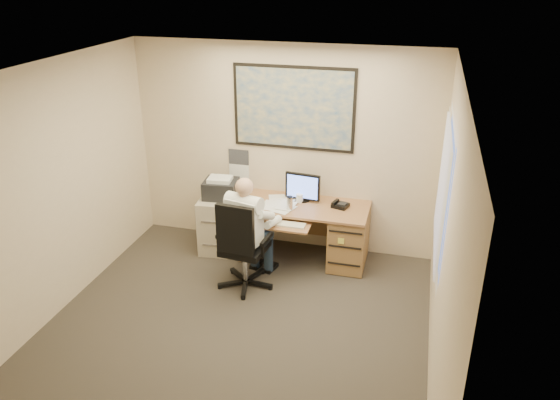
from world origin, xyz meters
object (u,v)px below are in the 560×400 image
(office_chair, at_px, (244,263))
(person, at_px, (245,233))
(filing_cabinet, at_px, (222,218))
(desk, at_px, (331,230))

(office_chair, distance_m, person, 0.36)
(filing_cabinet, xyz_separation_m, person, (0.59, -0.78, 0.24))
(desk, height_order, filing_cabinet, desk)
(desk, bearing_deg, person, -136.93)
(filing_cabinet, relative_size, office_chair, 0.90)
(desk, xyz_separation_m, filing_cabinet, (-1.46, -0.03, 0.00))
(desk, relative_size, office_chair, 1.40)
(office_chair, bearing_deg, desk, 51.23)
(filing_cabinet, xyz_separation_m, office_chair, (0.59, -0.87, -0.11))
(desk, height_order, person, person)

